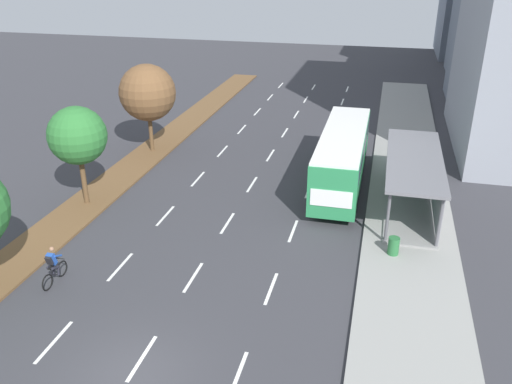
{
  "coord_description": "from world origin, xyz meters",
  "views": [
    {
      "loc": [
        7.38,
        -12.18,
        13.05
      ],
      "look_at": [
        1.14,
        12.91,
        1.2
      ],
      "focal_mm": 37.12,
      "sensor_mm": 36.0,
      "label": 1
    }
  ],
  "objects_px": {
    "cyclist": "(53,267)",
    "trash_bin": "(394,246)",
    "bus": "(342,153)",
    "bus_shelter": "(418,178)",
    "median_tree_second": "(77,136)",
    "median_tree_third": "(148,93)"
  },
  "relations": [
    {
      "from": "bus",
      "to": "bus_shelter",
      "type": "bearing_deg",
      "value": -28.6
    },
    {
      "from": "median_tree_third",
      "to": "bus_shelter",
      "type": "bearing_deg",
      "value": -15.83
    },
    {
      "from": "cyclist",
      "to": "trash_bin",
      "type": "bearing_deg",
      "value": 22.0
    },
    {
      "from": "median_tree_third",
      "to": "trash_bin",
      "type": "distance_m",
      "value": 20.13
    },
    {
      "from": "bus",
      "to": "median_tree_third",
      "type": "height_order",
      "value": "median_tree_third"
    },
    {
      "from": "bus",
      "to": "median_tree_second",
      "type": "bearing_deg",
      "value": -155.62
    },
    {
      "from": "bus_shelter",
      "to": "bus",
      "type": "bearing_deg",
      "value": 151.4
    },
    {
      "from": "median_tree_second",
      "to": "trash_bin",
      "type": "xyz_separation_m",
      "value": [
        16.78,
        -1.6,
        -3.47
      ]
    },
    {
      "from": "median_tree_second",
      "to": "median_tree_third",
      "type": "bearing_deg",
      "value": 90.01
    },
    {
      "from": "median_tree_second",
      "to": "bus",
      "type": "bearing_deg",
      "value": 24.38
    },
    {
      "from": "cyclist",
      "to": "trash_bin",
      "type": "xyz_separation_m",
      "value": [
        14.06,
        5.68,
        -0.22
      ]
    },
    {
      "from": "cyclist",
      "to": "median_tree_third",
      "type": "distance_m",
      "value": 16.75
    },
    {
      "from": "bus",
      "to": "median_tree_third",
      "type": "bearing_deg",
      "value": 168.63
    },
    {
      "from": "bus_shelter",
      "to": "bus",
      "type": "xyz_separation_m",
      "value": [
        -4.28,
        2.33,
        0.2
      ]
    },
    {
      "from": "bus",
      "to": "median_tree_second",
      "type": "xyz_separation_m",
      "value": [
        -13.58,
        -6.16,
        1.98
      ]
    },
    {
      "from": "cyclist",
      "to": "bus",
      "type": "bearing_deg",
      "value": 51.05
    },
    {
      "from": "bus_shelter",
      "to": "median_tree_second",
      "type": "bearing_deg",
      "value": -167.91
    },
    {
      "from": "median_tree_third",
      "to": "trash_bin",
      "type": "relative_size",
      "value": 7.11
    },
    {
      "from": "cyclist",
      "to": "median_tree_second",
      "type": "bearing_deg",
      "value": 110.54
    },
    {
      "from": "bus_shelter",
      "to": "trash_bin",
      "type": "distance_m",
      "value": 5.68
    },
    {
      "from": "bus_shelter",
      "to": "trash_bin",
      "type": "relative_size",
      "value": 11.3
    },
    {
      "from": "trash_bin",
      "to": "bus",
      "type": "bearing_deg",
      "value": 112.43
    }
  ]
}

